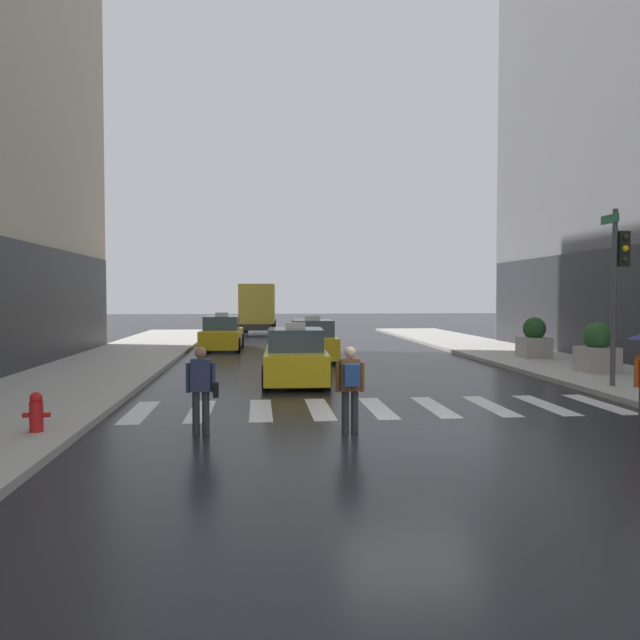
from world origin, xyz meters
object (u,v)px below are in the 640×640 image
traffic_light_pole (618,272)px  taxi_lead (295,358)px  fire_hydrant (36,412)px  planter_near_corner (597,349)px  planter_mid_block (534,339)px  taxi_third (222,335)px  box_truck (258,307)px  taxi_second (312,342)px  pedestrian_with_handbag (201,385)px  pedestrian_with_backpack (350,383)px

traffic_light_pole → taxi_lead: (-8.61, 2.67, -2.53)m
traffic_light_pole → fire_hydrant: (-13.71, -4.48, -2.75)m
fire_hydrant → planter_near_corner: 16.71m
planter_near_corner → planter_mid_block: (0.04, 4.72, 0.00)m
taxi_third → box_truck: size_ratio=0.60×
traffic_light_pole → taxi_second: traffic_light_pole is taller
traffic_light_pole → pedestrian_with_handbag: 11.84m
taxi_third → planter_mid_block: bearing=-27.4°
taxi_third → planter_mid_block: size_ratio=2.87×
taxi_lead → planter_mid_block: taxi_lead is taller
traffic_light_pole → pedestrian_with_backpack: size_ratio=2.91×
traffic_light_pole → taxi_third: 18.57m
box_truck → planter_mid_block: (10.96, -18.28, -0.98)m
taxi_lead → taxi_third: size_ratio=1.00×
taxi_lead → pedestrian_with_backpack: taxi_lead is taller
taxi_second → fire_hydrant: 15.06m
planter_near_corner → planter_mid_block: size_ratio=1.00×
planter_near_corner → planter_mid_block: 4.72m
taxi_second → fire_hydrant: taxi_second is taller
box_truck → pedestrian_with_handbag: bearing=-92.0°
traffic_light_pole → box_truck: (-9.74, 26.07, -1.41)m
pedestrian_with_backpack → planter_near_corner: planter_near_corner is taller
taxi_second → planter_near_corner: taxi_second is taller
taxi_lead → planter_mid_block: size_ratio=2.87×
taxi_lead → taxi_third: bearing=103.8°
taxi_third → fire_hydrant: bearing=-96.7°
taxi_second → pedestrian_with_handbag: 13.96m
taxi_second → planter_mid_block: 8.88m
taxi_lead → fire_hydrant: size_ratio=6.39×
planter_mid_block → planter_near_corner: bearing=-90.4°
box_truck → fire_hydrant: 30.83m
traffic_light_pole → taxi_lead: size_ratio=1.04×
pedestrian_with_backpack → planter_near_corner: bearing=39.7°
box_truck → planter_mid_block: bearing=-59.0°
traffic_light_pole → fire_hydrant: bearing=-161.9°
taxi_third → fire_hydrant: taxi_third is taller
pedestrian_with_handbag → fire_hydrant: 2.96m
taxi_lead → planter_near_corner: bearing=2.3°
taxi_second → fire_hydrant: (-6.18, -13.74, -0.22)m
taxi_lead → pedestrian_with_handbag: (-2.17, -6.99, 0.21)m
taxi_third → pedestrian_with_backpack: bearing=-79.6°
pedestrian_with_backpack → planter_near_corner: (9.19, 7.63, -0.10)m
traffic_light_pole → pedestrian_with_handbag: (-10.78, -4.32, -2.32)m
pedestrian_with_backpack → taxi_third: bearing=100.4°
planter_near_corner → pedestrian_with_handbag: bearing=-148.3°
taxi_lead → pedestrian_with_handbag: size_ratio=2.79×
planter_mid_block → box_truck: bearing=121.0°
taxi_lead → box_truck: 23.45m
box_truck → pedestrian_with_backpack: (1.73, -30.63, -0.88)m
taxi_third → fire_hydrant: size_ratio=6.37×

